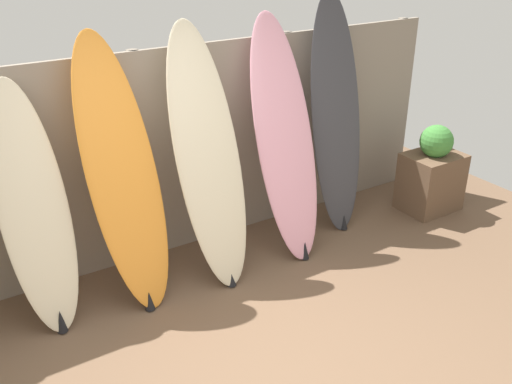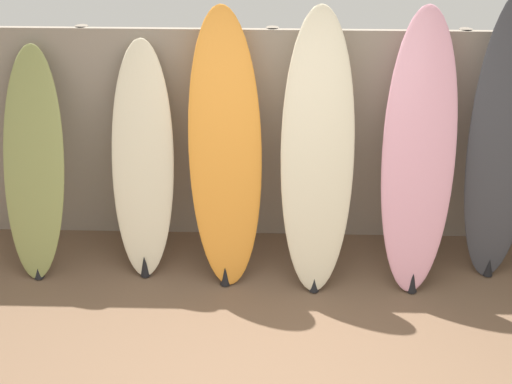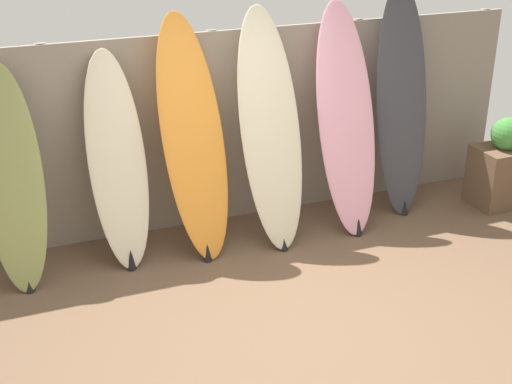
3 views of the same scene
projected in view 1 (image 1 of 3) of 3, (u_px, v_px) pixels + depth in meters
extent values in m
cube|color=gray|center=(144.00, 160.00, 4.72)|extent=(6.08, 0.04, 1.80)
cylinder|color=slate|center=(142.00, 159.00, 4.75)|extent=(0.10, 0.10, 1.80)
cylinder|color=slate|center=(284.00, 128.00, 5.44)|extent=(0.10, 0.10, 1.80)
cylinder|color=slate|center=(394.00, 104.00, 6.13)|extent=(0.10, 0.10, 1.80)
ellipsoid|color=beige|center=(33.00, 209.00, 3.97)|extent=(0.48, 0.67, 1.76)
cone|color=black|center=(61.00, 321.00, 4.09)|extent=(0.08, 0.08, 0.18)
ellipsoid|color=orange|center=(123.00, 175.00, 4.17)|extent=(0.62, 0.79, 2.03)
cone|color=black|center=(150.00, 300.00, 4.33)|extent=(0.08, 0.08, 0.15)
ellipsoid|color=beige|center=(208.00, 157.00, 4.46)|extent=(0.55, 0.79, 2.04)
cone|color=black|center=(231.00, 279.00, 4.62)|extent=(0.08, 0.08, 0.11)
ellipsoid|color=pink|center=(285.00, 138.00, 4.84)|extent=(0.60, 0.85, 2.04)
cone|color=black|center=(305.00, 250.00, 4.98)|extent=(0.08, 0.08, 0.16)
ellipsoid|color=#38383D|center=(336.00, 116.00, 5.19)|extent=(0.56, 0.55, 2.16)
cone|color=black|center=(344.00, 222.00, 5.46)|extent=(0.08, 0.08, 0.14)
cube|color=brown|center=(431.00, 182.00, 5.77)|extent=(0.57, 0.44, 0.60)
sphere|color=#408538|center=(437.00, 141.00, 5.58)|extent=(0.33, 0.33, 0.33)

